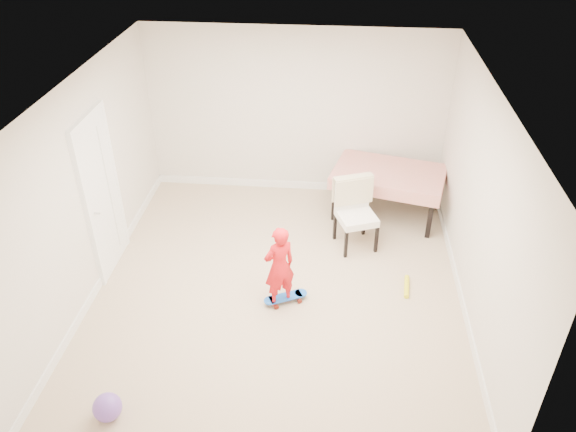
# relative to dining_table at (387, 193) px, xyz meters

# --- Properties ---
(ground) EXTENTS (5.00, 5.00, 0.00)m
(ground) POSITION_rel_dining_table_xyz_m (-1.42, -1.85, -0.37)
(ground) COLOR tan
(ground) RESTS_ON ground
(ceiling) EXTENTS (4.50, 5.00, 0.04)m
(ceiling) POSITION_rel_dining_table_xyz_m (-1.42, -1.85, 2.21)
(ceiling) COLOR white
(ceiling) RESTS_ON wall_back
(wall_back) EXTENTS (4.50, 0.04, 2.60)m
(wall_back) POSITION_rel_dining_table_xyz_m (-1.42, 0.63, 0.93)
(wall_back) COLOR beige
(wall_back) RESTS_ON ground
(wall_front) EXTENTS (4.50, 0.04, 2.60)m
(wall_front) POSITION_rel_dining_table_xyz_m (-1.42, -4.33, 0.93)
(wall_front) COLOR beige
(wall_front) RESTS_ON ground
(wall_left) EXTENTS (0.04, 5.00, 2.60)m
(wall_left) POSITION_rel_dining_table_xyz_m (-3.65, -1.85, 0.93)
(wall_left) COLOR beige
(wall_left) RESTS_ON ground
(wall_right) EXTENTS (0.04, 5.00, 2.60)m
(wall_right) POSITION_rel_dining_table_xyz_m (0.81, -1.85, 0.93)
(wall_right) COLOR beige
(wall_right) RESTS_ON ground
(door) EXTENTS (0.11, 0.94, 2.11)m
(door) POSITION_rel_dining_table_xyz_m (-3.64, -1.55, 0.66)
(door) COLOR white
(door) RESTS_ON ground
(baseboard_back) EXTENTS (4.50, 0.02, 0.12)m
(baseboard_back) POSITION_rel_dining_table_xyz_m (-1.42, 0.64, -0.31)
(baseboard_back) COLOR white
(baseboard_back) RESTS_ON ground
(baseboard_left) EXTENTS (0.02, 5.00, 0.12)m
(baseboard_left) POSITION_rel_dining_table_xyz_m (-3.66, -1.85, -0.31)
(baseboard_left) COLOR white
(baseboard_left) RESTS_ON ground
(baseboard_right) EXTENTS (0.02, 5.00, 0.12)m
(baseboard_right) POSITION_rel_dining_table_xyz_m (0.82, -1.85, -0.31)
(baseboard_right) COLOR white
(baseboard_right) RESTS_ON ground
(dining_table) EXTENTS (1.76, 1.33, 0.73)m
(dining_table) POSITION_rel_dining_table_xyz_m (0.00, 0.00, 0.00)
(dining_table) COLOR red
(dining_table) RESTS_ON ground
(dining_chair) EXTENTS (0.72, 0.77, 0.99)m
(dining_chair) POSITION_rel_dining_table_xyz_m (-0.46, -0.85, 0.13)
(dining_chair) COLOR beige
(dining_chair) RESTS_ON ground
(skateboard) EXTENTS (0.58, 0.42, 0.08)m
(skateboard) POSITION_rel_dining_table_xyz_m (-1.30, -2.11, -0.33)
(skateboard) COLOR blue
(skateboard) RESTS_ON ground
(child) EXTENTS (0.47, 0.43, 1.07)m
(child) POSITION_rel_dining_table_xyz_m (-1.37, -2.15, 0.17)
(child) COLOR red
(child) RESTS_ON ground
(balloon) EXTENTS (0.28, 0.28, 0.28)m
(balloon) POSITION_rel_dining_table_xyz_m (-2.85, -3.92, -0.23)
(balloon) COLOR #724AB2
(balloon) RESTS_ON ground
(foam_toy) EXTENTS (0.10, 0.40, 0.06)m
(foam_toy) POSITION_rel_dining_table_xyz_m (0.19, -1.72, -0.34)
(foam_toy) COLOR yellow
(foam_toy) RESTS_ON ground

